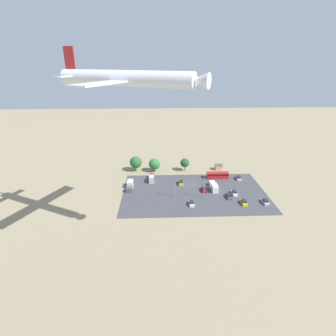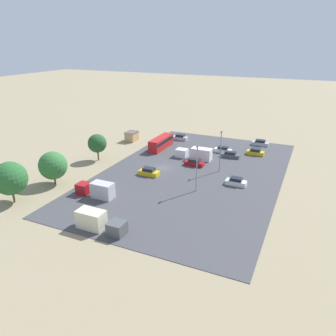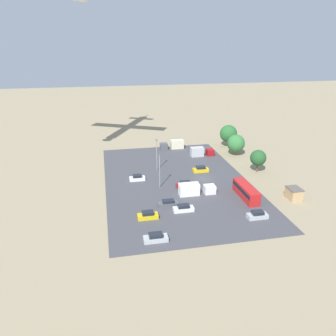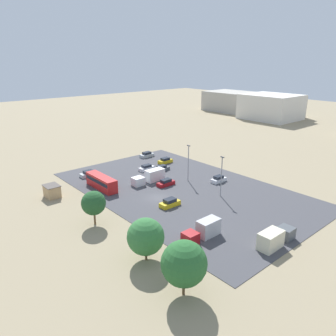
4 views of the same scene
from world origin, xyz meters
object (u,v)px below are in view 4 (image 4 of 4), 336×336
at_px(parked_car_1, 170,203).
at_px(parked_car_2, 147,168).
at_px(parked_car_6, 165,161).
at_px(shed_building, 52,191).
at_px(bus, 101,182).
at_px(parked_truck_0, 203,230).
at_px(parked_car_4, 162,169).
at_px(parked_truck_2, 275,238).
at_px(parked_car_0, 219,179).
at_px(parked_truck_1, 150,177).
at_px(parked_car_5, 147,155).
at_px(parked_car_3, 88,174).
at_px(parked_car_7, 166,183).

bearing_deg(parked_car_1, parked_car_2, 154.35).
bearing_deg(parked_car_6, parked_car_1, 141.45).
distance_m(shed_building, bus, 11.08).
bearing_deg(parked_car_2, parked_truck_0, -22.37).
bearing_deg(shed_building, parked_car_4, 85.65).
bearing_deg(parked_truck_2, parked_car_2, 170.64).
bearing_deg(shed_building, parked_car_6, 93.85).
bearing_deg(parked_car_0, parked_truck_1, -131.44).
relative_size(parked_car_4, parked_car_5, 1.02).
distance_m(parked_car_2, parked_car_3, 15.53).
relative_size(bus, parked_car_5, 2.25).
relative_size(parked_car_3, parked_car_4, 0.92).
distance_m(parked_car_0, parked_truck_0, 27.19).
bearing_deg(parked_car_7, parked_truck_1, 15.87).
xyz_separation_m(parked_car_0, parked_truck_2, (25.04, -15.19, 0.66)).
relative_size(bus, parked_car_1, 2.30).
bearing_deg(parked_car_1, parked_car_7, 143.59).
distance_m(parked_car_1, parked_truck_1, 14.90).
distance_m(bus, parked_truck_2, 41.12).
height_order(shed_building, parked_car_4, shed_building).
bearing_deg(parked_car_3, parked_car_6, -101.04).
height_order(parked_car_5, parked_truck_0, parked_truck_0).
distance_m(parked_car_2, parked_car_6, 8.15).
xyz_separation_m(parked_car_5, parked_truck_0, (44.54, -21.94, 0.66)).
bearing_deg(parked_truck_0, parked_car_2, -22.37).
xyz_separation_m(parked_car_3, parked_truck_1, (13.51, 9.69, 0.63)).
distance_m(parked_car_5, parked_truck_0, 49.66).
bearing_deg(bus, shed_building, 165.21).
bearing_deg(parked_car_6, parked_car_3, 78.96).
xyz_separation_m(parked_car_6, parked_truck_1, (9.15, -12.67, 0.64)).
height_order(parked_car_3, parked_car_4, parked_car_3).
bearing_deg(parked_truck_1, parked_car_2, -31.56).
xyz_separation_m(parked_car_2, parked_truck_2, (43.80, -7.22, 0.68)).
xyz_separation_m(parked_car_1, parked_truck_2, (22.40, 3.06, 0.64)).
height_order(parked_car_2, parked_car_3, parked_car_3).
relative_size(parked_car_1, parked_truck_2, 0.55).
relative_size(parked_car_4, parked_truck_0, 0.61).
relative_size(parked_car_5, parked_truck_0, 0.60).
bearing_deg(parked_car_5, parked_car_6, -178.28).
height_order(parked_car_1, parked_truck_2, parked_truck_2).
bearing_deg(bus, parked_car_7, -33.96).
relative_size(shed_building, parked_car_1, 0.85).
relative_size(parked_car_4, parked_car_7, 1.03).
bearing_deg(parked_car_6, parked_car_7, 140.05).
bearing_deg(parked_truck_0, parked_car_7, -25.70).
xyz_separation_m(parked_car_4, parked_car_5, (-13.06, 4.98, 0.05)).
relative_size(parked_car_2, parked_car_4, 0.97).
bearing_deg(parked_car_1, bus, -162.29).
distance_m(parked_car_2, parked_car_5, 12.67).
relative_size(parked_car_5, parked_car_6, 1.05).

